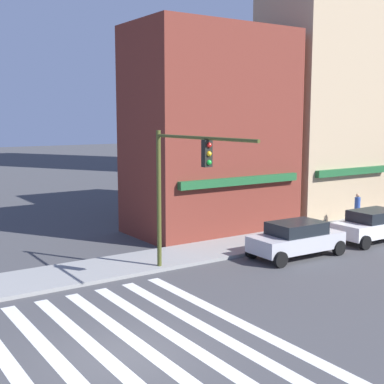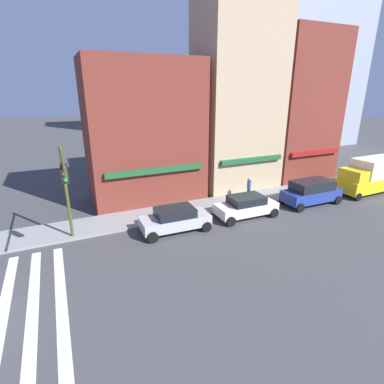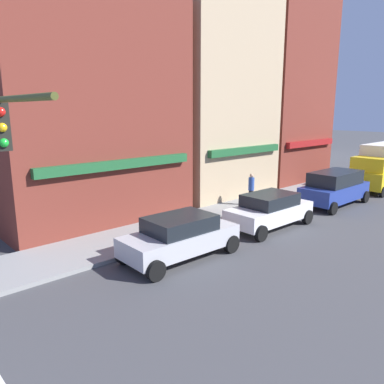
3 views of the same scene
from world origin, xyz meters
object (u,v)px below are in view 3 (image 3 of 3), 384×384
box_truck_yellow (384,166)px  sedan_silver (180,236)px  sedan_white (270,210)px  suv_blue (335,187)px  pedestrian_blue_shirt (251,189)px

box_truck_yellow → sedan_silver: bearing=179.0°
sedan_white → box_truck_yellow: bearing=0.9°
suv_blue → box_truck_yellow: bearing=0.5°
sedan_silver → box_truck_yellow: 18.41m
sedan_silver → suv_blue: size_ratio=0.94×
sedan_white → suv_blue: (6.13, 0.00, 0.19)m
sedan_silver → sedan_white: (5.41, 0.00, 0.00)m
box_truck_yellow → suv_blue: bearing=179.0°
sedan_white → suv_blue: 6.13m
suv_blue → box_truck_yellow: size_ratio=0.76×
sedan_silver → pedestrian_blue_shirt: (7.58, 2.81, 0.23)m
sedan_silver → box_truck_yellow: size_ratio=0.71×
sedan_silver → sedan_white: bearing=1.5°
box_truck_yellow → pedestrian_blue_shirt: size_ratio=3.52×
sedan_silver → box_truck_yellow: box_truck_yellow is taller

